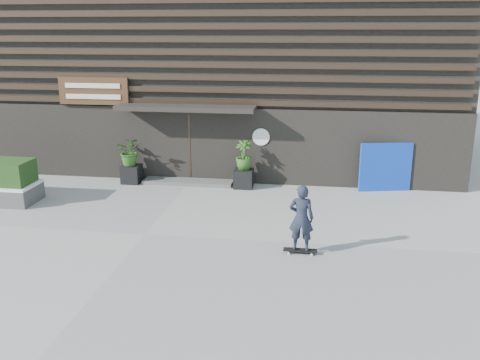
% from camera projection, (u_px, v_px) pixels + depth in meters
% --- Properties ---
extents(ground, '(80.00, 80.00, 0.00)m').
position_uv_depth(ground, '(145.00, 234.00, 13.26)').
color(ground, '#9C9893').
rests_on(ground, ground).
extents(entrance_step, '(3.00, 0.80, 0.12)m').
position_uv_depth(entrance_step, '(188.00, 182.00, 17.62)').
color(entrance_step, '#50514E').
rests_on(entrance_step, ground).
extents(planter_pot_left, '(0.60, 0.60, 0.60)m').
position_uv_depth(planter_pot_left, '(132.00, 174.00, 17.63)').
color(planter_pot_left, black).
rests_on(planter_pot_left, ground).
extents(bamboo_left, '(0.86, 0.75, 0.96)m').
position_uv_depth(bamboo_left, '(130.00, 151.00, 17.41)').
color(bamboo_left, '#2D591E').
rests_on(bamboo_left, planter_pot_left).
extents(planter_pot_right, '(0.60, 0.60, 0.60)m').
position_uv_depth(planter_pot_right, '(244.00, 179.00, 17.09)').
color(planter_pot_right, black).
rests_on(planter_pot_right, ground).
extents(bamboo_right, '(0.54, 0.54, 0.96)m').
position_uv_depth(bamboo_right, '(244.00, 155.00, 16.88)').
color(bamboo_right, '#2D591E').
rests_on(bamboo_right, planter_pot_right).
extents(blue_tarp, '(1.64, 0.48, 1.55)m').
position_uv_depth(blue_tarp, '(385.00, 167.00, 16.62)').
color(blue_tarp, '#0D34B5').
rests_on(blue_tarp, ground).
extents(building, '(18.00, 11.00, 8.00)m').
position_uv_depth(building, '(217.00, 54.00, 21.62)').
color(building, black).
rests_on(building, ground).
extents(skateboarder, '(0.78, 0.41, 1.65)m').
position_uv_depth(skateboarder, '(301.00, 218.00, 11.89)').
color(skateboarder, black).
rests_on(skateboarder, ground).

